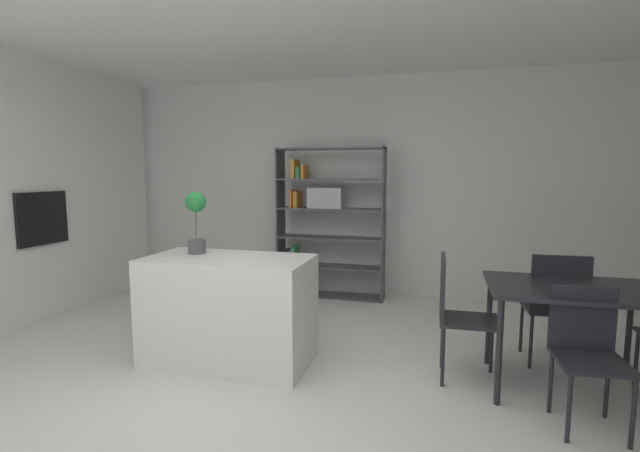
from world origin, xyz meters
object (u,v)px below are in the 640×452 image
kitchen_island (229,310)px  dining_chair_far (556,300)px  potted_plant_on_island (196,216)px  open_bookshelf (323,220)px  dining_table (571,298)px  dining_chair_near (587,344)px  built_in_oven (42,218)px  dining_chair_island_side (456,307)px

kitchen_island → dining_chair_far: (2.64, 0.61, 0.12)m
potted_plant_on_island → open_bookshelf: open_bookshelf is taller
dining_table → dining_chair_near: 0.48m
built_in_oven → dining_table: (5.06, -0.30, -0.42)m
open_bookshelf → dining_table: (2.40, -2.04, -0.30)m
kitchen_island → potted_plant_on_island: (-0.34, 0.10, 0.78)m
dining_chair_island_side → kitchen_island: bearing=94.4°
open_bookshelf → built_in_oven: bearing=-146.7°
open_bookshelf → dining_chair_far: 2.93m
dining_chair_far → open_bookshelf: bearing=-36.5°
built_in_oven → potted_plant_on_island: size_ratio=1.14×
dining_chair_island_side → open_bookshelf: bearing=37.3°
open_bookshelf → dining_chair_island_side: size_ratio=1.98×
kitchen_island → dining_chair_island_side: 1.86m
built_in_oven → open_bookshelf: 3.18m
built_in_oven → open_bookshelf: size_ratio=0.32×
open_bookshelf → dining_chair_near: (2.40, -2.48, -0.48)m
potted_plant_on_island → open_bookshelf: (0.58, 2.12, -0.23)m
potted_plant_on_island → dining_table: potted_plant_on_island is taller
dining_table → dining_chair_far: dining_chair_far is taller
built_in_oven → open_bookshelf: open_bookshelf is taller
kitchen_island → open_bookshelf: 2.29m
potted_plant_on_island → dining_chair_near: (2.98, -0.36, -0.71)m
potted_plant_on_island → kitchen_island: bearing=-15.8°
dining_chair_near → dining_chair_island_side: bearing=146.5°
kitchen_island → dining_chair_island_side: (1.84, 0.17, 0.12)m
dining_table → dining_chair_near: (-0.01, -0.44, -0.18)m
dining_table → kitchen_island: bearing=-176.2°
open_bookshelf → dining_chair_near: open_bookshelf is taller
kitchen_island → dining_chair_near: bearing=-5.8°
kitchen_island → potted_plant_on_island: potted_plant_on_island is taller
kitchen_island → dining_chair_island_side: size_ratio=1.42×
kitchen_island → dining_table: bearing=3.8°
potted_plant_on_island → dining_table: 3.03m
built_in_oven → open_bookshelf: (2.65, 1.74, -0.12)m
built_in_oven → dining_table: size_ratio=0.54×
potted_plant_on_island → dining_chair_near: 3.08m
kitchen_island → open_bookshelf: bearing=83.9°
potted_plant_on_island → dining_chair_near: bearing=-7.0°
kitchen_island → dining_table: 2.66m
dining_chair_near → kitchen_island: bearing=169.9°
dining_chair_island_side → dining_chair_near: bearing=-120.0°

